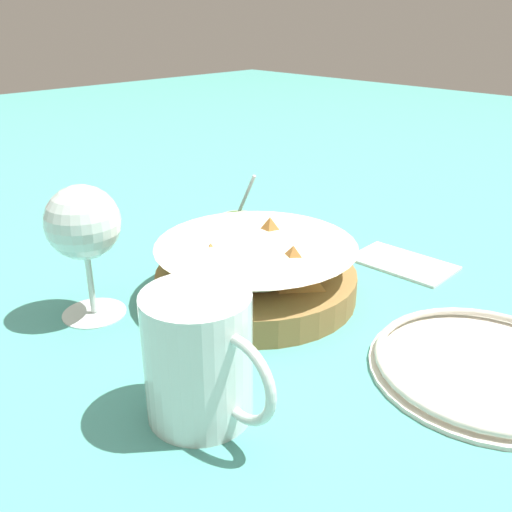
# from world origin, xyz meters

# --- Properties ---
(ground_plane) EXTENTS (4.00, 4.00, 0.00)m
(ground_plane) POSITION_xyz_m (0.00, 0.00, 0.00)
(ground_plane) COLOR teal
(food_basket) EXTENTS (0.25, 0.25, 0.09)m
(food_basket) POSITION_xyz_m (0.03, 0.03, 0.03)
(food_basket) COLOR olive
(food_basket) RESTS_ON ground_plane
(sauce_cup) EXTENTS (0.07, 0.06, 0.11)m
(sauce_cup) POSITION_xyz_m (-0.12, 0.14, 0.02)
(sauce_cup) COLOR #B7B7BC
(sauce_cup) RESTS_ON ground_plane
(wine_glass) EXTENTS (0.08, 0.08, 0.16)m
(wine_glass) POSITION_xyz_m (-0.08, -0.14, 0.11)
(wine_glass) COLOR silver
(wine_glass) RESTS_ON ground_plane
(beer_mug) EXTENTS (0.14, 0.09, 0.12)m
(beer_mug) POSITION_xyz_m (0.15, -0.17, 0.05)
(beer_mug) COLOR silver
(beer_mug) RESTS_ON ground_plane
(side_plate) EXTENTS (0.23, 0.23, 0.01)m
(side_plate) POSITION_xyz_m (0.30, 0.08, 0.01)
(side_plate) COLOR silver
(side_plate) RESTS_ON ground_plane
(napkin) EXTENTS (0.14, 0.09, 0.01)m
(napkin) POSITION_xyz_m (0.11, 0.24, 0.00)
(napkin) COLOR white
(napkin) RESTS_ON ground_plane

